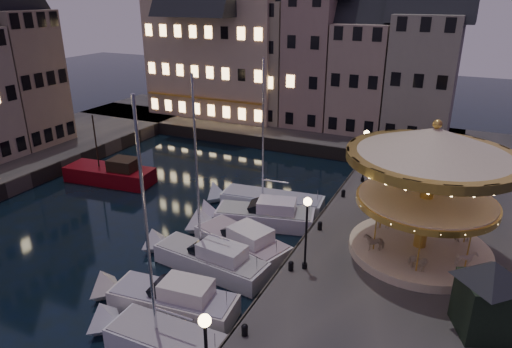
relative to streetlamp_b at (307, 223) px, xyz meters
The scene contains 29 objects.
ground 8.31m from the streetlamp_b, behind, with size 160.00×160.00×0.00m, color black.
quay_east 9.09m from the streetlamp_b, 36.33° to the left, with size 16.00×56.00×1.30m, color #474442.
quay_north 31.17m from the streetlamp_b, 119.38° to the left, with size 44.00×12.00×1.30m, color #474442.
quaywall_e 6.15m from the streetlamp_b, 103.50° to the left, with size 0.15×44.00×1.30m, color #47423A.
quaywall_n 25.03m from the streetlamp_b, 122.15° to the left, with size 48.00×0.15×1.30m, color #47423A.
quaywall_w 25.44m from the streetlamp_b, behind, with size 0.15×44.00×1.30m, color #47423A.
streetlamp_b is the anchor object (origin of this frame).
streetlamp_c 13.50m from the streetlamp_b, 90.00° to the left, with size 0.44×0.44×4.17m.
bollard_a 6.50m from the streetlamp_b, 95.71° to the right, with size 0.30×0.30×0.57m.
bollard_b 2.54m from the streetlamp_b, 140.19° to the right, with size 0.30×0.30×0.57m.
bollard_c 5.14m from the streetlamp_b, 97.59° to the left, with size 0.30×0.30×0.57m.
bollard_d 10.30m from the streetlamp_b, 93.43° to the left, with size 0.30×0.30×0.57m.
townhouse_na 39.60m from the streetlamp_b, 132.64° to the left, with size 5.50×8.00×12.80m.
townhouse_nb 36.20m from the streetlamp_b, 126.23° to the left, with size 6.16×8.00×13.80m.
townhouse_nc 33.09m from the streetlamp_b, 117.66° to the left, with size 6.82×8.00×14.80m.
townhouse_nd 30.95m from the streetlamp_b, 108.05° to the left, with size 5.50×8.00×15.80m.
townhouse_ne 29.51m from the streetlamp_b, 97.85° to the left, with size 6.16×8.00×12.80m.
townhouse_nf 29.38m from the streetlamp_b, 85.96° to the left, with size 6.82×8.00×13.80m.
townhouse_wc 34.94m from the streetlamp_b, 163.32° to the left, with size 8.80×5.50×14.20m.
hotel_corner 36.38m from the streetlamp_b, 126.17° to the left, with size 17.60×9.00×16.80m.
motorboat_a 9.13m from the streetlamp_b, 121.87° to the right, with size 6.53×2.15×10.87m.
motorboat_b 8.13m from the streetlamp_b, 140.25° to the right, with size 7.59×2.85×2.15m.
motorboat_c 6.81m from the streetlamp_b, behind, with size 8.09×2.88×10.68m.
motorboat_d 6.51m from the streetlamp_b, 158.27° to the left, with size 7.39×4.47×2.15m.
motorboat_e 8.57m from the streetlamp_b, 132.97° to the left, with size 7.84×3.92×2.15m.
motorboat_f 10.95m from the streetlamp_b, 126.12° to the left, with size 8.68×3.13×11.47m.
red_fishing_boat 21.58m from the streetlamp_b, 159.83° to the left, with size 7.88×3.48×5.99m.
carousel 7.25m from the streetlamp_b, 38.43° to the left, with size 8.94×8.94×7.82m.
ticket_kiosk 8.74m from the streetlamp_b, ahead, with size 3.42×3.42×4.01m.
Camera 1 is at (13.78, -19.06, 15.05)m, focal length 32.00 mm.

